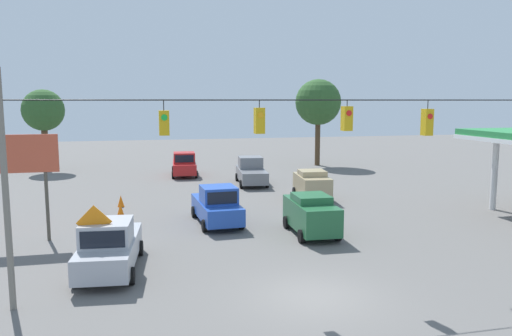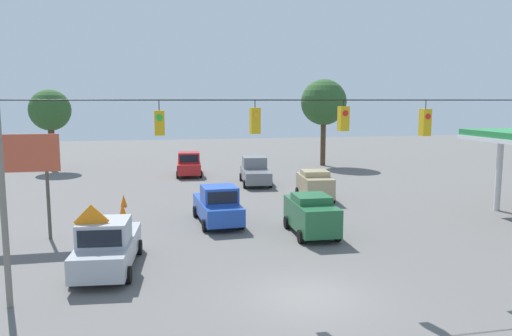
# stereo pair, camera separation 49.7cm
# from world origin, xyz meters

# --- Properties ---
(ground_plane) EXTENTS (140.00, 140.00, 0.00)m
(ground_plane) POSITION_xyz_m (0.00, 0.00, 0.00)
(ground_plane) COLOR #605E5B
(overhead_signal_span) EXTENTS (19.57, 0.38, 7.61)m
(overhead_signal_span) POSITION_xyz_m (-0.09, -1.24, 4.70)
(overhead_signal_span) COLOR slate
(overhead_signal_span) RESTS_ON ground_plane
(sedan_tan_oncoming_far) EXTENTS (2.35, 4.02, 1.97)m
(sedan_tan_oncoming_far) POSITION_xyz_m (-5.61, -15.87, 1.03)
(sedan_tan_oncoming_far) COLOR tan
(sedan_tan_oncoming_far) RESTS_ON ground_plane
(pickup_truck_silver_parked_shoulder) EXTENTS (2.56, 5.50, 2.12)m
(pickup_truck_silver_parked_shoulder) POSITION_xyz_m (6.85, -4.23, 0.98)
(pickup_truck_silver_parked_shoulder) COLOR #A8AAB2
(pickup_truck_silver_parked_shoulder) RESTS_ON ground_plane
(pickup_truck_grey_oncoming_deep) EXTENTS (2.62, 5.63, 2.12)m
(pickup_truck_grey_oncoming_deep) POSITION_xyz_m (-3.04, -22.96, 0.98)
(pickup_truck_grey_oncoming_deep) COLOR slate
(pickup_truck_grey_oncoming_deep) RESTS_ON ground_plane
(pickup_truck_red_withflow_deep) EXTENTS (2.47, 5.26, 2.12)m
(pickup_truck_red_withflow_deep) POSITION_xyz_m (1.74, -28.51, 0.98)
(pickup_truck_red_withflow_deep) COLOR red
(pickup_truck_red_withflow_deep) RESTS_ON ground_plane
(pickup_truck_blue_withflow_mid) EXTENTS (2.34, 5.17, 2.12)m
(pickup_truck_blue_withflow_mid) POSITION_xyz_m (1.62, -10.75, 0.97)
(pickup_truck_blue_withflow_mid) COLOR #234CB2
(pickup_truck_blue_withflow_mid) RESTS_ON ground_plane
(sedan_green_crossing_near) EXTENTS (2.13, 4.31, 2.01)m
(sedan_green_crossing_near) POSITION_xyz_m (-2.58, -7.54, 1.04)
(sedan_green_crossing_near) COLOR #236038
(sedan_green_crossing_near) RESTS_ON ground_plane
(traffic_cone_nearest) EXTENTS (0.43, 0.43, 0.74)m
(traffic_cone_nearest) POSITION_xyz_m (6.62, -5.15, 0.37)
(traffic_cone_nearest) COLOR orange
(traffic_cone_nearest) RESTS_ON ground_plane
(traffic_cone_second) EXTENTS (0.43, 0.43, 0.74)m
(traffic_cone_second) POSITION_xyz_m (6.75, -7.93, 0.37)
(traffic_cone_second) COLOR orange
(traffic_cone_second) RESTS_ON ground_plane
(traffic_cone_third) EXTENTS (0.43, 0.43, 0.74)m
(traffic_cone_third) POSITION_xyz_m (6.54, -10.76, 0.37)
(traffic_cone_third) COLOR orange
(traffic_cone_third) RESTS_ON ground_plane
(traffic_cone_fourth) EXTENTS (0.43, 0.43, 0.74)m
(traffic_cone_fourth) POSITION_xyz_m (6.75, -13.75, 0.37)
(traffic_cone_fourth) COLOR orange
(traffic_cone_fourth) RESTS_ON ground_plane
(traffic_cone_fifth) EXTENTS (0.43, 0.43, 0.74)m
(traffic_cone_fifth) POSITION_xyz_m (6.81, -16.39, 0.37)
(traffic_cone_fifth) COLOR orange
(traffic_cone_fifth) RESTS_ON ground_plane
(roadside_billboard) EXTENTS (4.15, 0.16, 5.06)m
(roadside_billboard) POSITION_xyz_m (11.36, -9.41, 3.76)
(roadside_billboard) COLOR #4C473D
(roadside_billboard) RESTS_ON ground_plane
(work_zone_sign) EXTENTS (1.27, 0.06, 2.84)m
(work_zone_sign) POSITION_xyz_m (7.29, -3.28, 1.99)
(work_zone_sign) COLOR slate
(work_zone_sign) RESTS_ON ground_plane
(tree_horizon_left) EXTENTS (3.85, 3.85, 7.63)m
(tree_horizon_left) POSITION_xyz_m (14.14, -34.66, 5.62)
(tree_horizon_left) COLOR #4C3823
(tree_horizon_left) RESTS_ON ground_plane
(tree_horizon_right) EXTENTS (4.61, 4.61, 8.73)m
(tree_horizon_right) POSITION_xyz_m (-12.17, -32.56, 6.37)
(tree_horizon_right) COLOR #4C3823
(tree_horizon_right) RESTS_ON ground_plane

